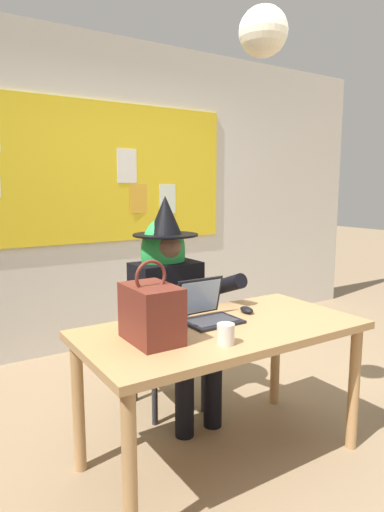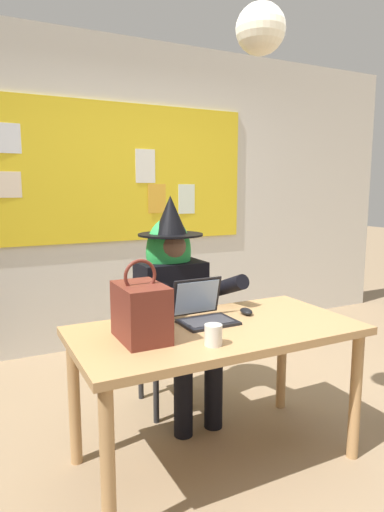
% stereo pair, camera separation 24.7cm
% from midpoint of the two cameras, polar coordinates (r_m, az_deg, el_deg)
% --- Properties ---
extents(ground_plane, '(24.00, 24.00, 0.00)m').
position_cam_midpoint_polar(ground_plane, '(2.64, 3.76, -23.82)').
color(ground_plane, '#937A5B').
extents(wall_back_bulletin, '(6.18, 2.18, 2.70)m').
position_cam_midpoint_polar(wall_back_bulletin, '(4.02, -13.34, 7.75)').
color(wall_back_bulletin, silver).
rests_on(wall_back_bulletin, ground).
extents(desk_main, '(1.45, 0.73, 0.73)m').
position_cam_midpoint_polar(desk_main, '(2.29, 0.81, -11.18)').
color(desk_main, tan).
rests_on(desk_main, ground).
extents(chair_at_desk, '(0.45, 0.45, 0.89)m').
position_cam_midpoint_polar(chair_at_desk, '(2.96, -6.23, -9.54)').
color(chair_at_desk, black).
rests_on(chair_at_desk, ground).
extents(person_costumed, '(0.60, 0.67, 1.38)m').
position_cam_midpoint_polar(person_costumed, '(2.78, -5.30, -4.83)').
color(person_costumed, black).
rests_on(person_costumed, ground).
extents(laptop, '(0.29, 0.27, 0.22)m').
position_cam_midpoint_polar(laptop, '(2.34, -1.08, -7.23)').
color(laptop, black).
rests_on(laptop, desk_main).
extents(computer_mouse, '(0.08, 0.11, 0.03)m').
position_cam_midpoint_polar(computer_mouse, '(2.50, 4.24, -6.97)').
color(computer_mouse, black).
rests_on(computer_mouse, desk_main).
extents(handbag, '(0.20, 0.30, 0.38)m').
position_cam_midpoint_polar(handbag, '(2.04, -8.77, -7.27)').
color(handbag, maroon).
rests_on(handbag, desk_main).
extents(coffee_mug, '(0.08, 0.08, 0.09)m').
position_cam_midpoint_polar(coffee_mug, '(2.00, 0.80, -10.09)').
color(coffee_mug, silver).
rests_on(coffee_mug, desk_main).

